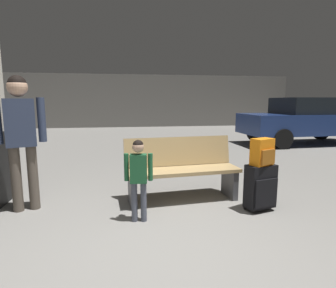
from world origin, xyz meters
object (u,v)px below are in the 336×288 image
Objects in this scene: backpack_bright at (263,152)px; adult at (21,129)px; bench at (182,169)px; suitcase at (261,187)px; parked_car_side at (306,119)px; child at (138,172)px.

adult is (-3.00, 0.50, 0.29)m from backpack_bright.
suitcase is (0.92, -0.57, -0.12)m from bench.
backpack_bright is (0.00, -0.00, 0.45)m from suitcase.
parked_car_side is (4.19, 5.05, 0.03)m from backpack_bright.
adult reaches higher than backpack_bright.
child is (-0.65, -0.65, 0.16)m from bench.
adult reaches higher than parked_car_side.
child is 0.24× the size of parked_car_side.
backpack_bright is at bearing -9.42° from adult.
bench is 1.13m from backpack_bright.
parked_car_side is (7.19, 4.55, -0.26)m from adult.
suitcase is 0.15× the size of parked_car_side.
child is at bearing -134.89° from bench.
parked_car_side is (4.19, 5.05, 0.48)m from suitcase.
backpack_bright is at bearing -32.02° from bench.
parked_car_side reaches higher than child.
backpack_bright is 6.56m from parked_car_side.
suitcase is at bearing -32.05° from bench.
bench is 0.40× the size of parked_car_side.
child is at bearing -21.86° from adult.
child is (-1.57, -0.08, -0.17)m from backpack_bright.
suitcase is at bearing -129.72° from parked_car_side.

